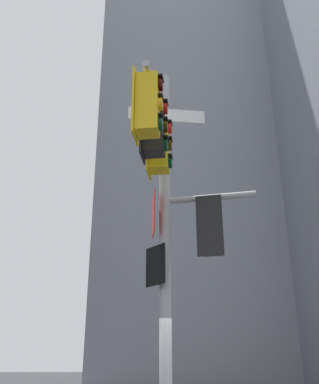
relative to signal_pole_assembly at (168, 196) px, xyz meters
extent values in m
cube|color=#9399A3|center=(3.94, 28.10, 20.10)|extent=(16.07, 16.07, 49.32)
cylinder|color=#9EA0A3|center=(-0.02, 0.69, -0.74)|extent=(0.22, 0.22, 7.64)
cylinder|color=#9EA0A3|center=(-0.21, -0.52, 1.51)|extent=(0.51, 2.45, 0.12)
cylinder|color=#9EA0A3|center=(0.82, 0.46, 0.14)|extent=(1.71, 0.58, 0.12)
cube|color=yellow|center=(-0.34, -0.13, 0.91)|extent=(0.11, 0.48, 1.14)
cube|color=yellow|center=(-0.16, -0.16, 0.91)|extent=(0.39, 0.39, 1.00)
cylinder|color=red|center=(0.04, -0.19, 1.26)|extent=(0.09, 0.21, 0.20)
cube|color=black|center=(0.05, -0.19, 1.38)|extent=(0.11, 0.23, 0.02)
cylinder|color=#3C2C06|center=(0.04, -0.19, 0.91)|extent=(0.09, 0.21, 0.20)
cube|color=black|center=(0.05, -0.19, 1.03)|extent=(0.11, 0.23, 0.02)
cylinder|color=#06311C|center=(0.04, -0.19, 0.56)|extent=(0.09, 0.21, 0.20)
cube|color=black|center=(0.05, -0.19, 0.68)|extent=(0.11, 0.23, 0.02)
cube|color=black|center=(-0.45, -0.80, 0.91)|extent=(0.11, 0.48, 1.14)
cube|color=black|center=(-0.26, -0.83, 0.91)|extent=(0.39, 0.39, 1.00)
cylinder|color=red|center=(-0.06, -0.86, 1.26)|extent=(0.09, 0.21, 0.20)
cube|color=black|center=(-0.06, -0.86, 1.38)|extent=(0.11, 0.23, 0.02)
cylinder|color=#3C2C06|center=(-0.06, -0.86, 0.91)|extent=(0.09, 0.21, 0.20)
cube|color=black|center=(-0.06, -0.86, 1.03)|extent=(0.11, 0.23, 0.02)
cylinder|color=#06311C|center=(-0.06, -0.86, 0.56)|extent=(0.09, 0.21, 0.20)
cube|color=black|center=(-0.06, -0.86, 0.68)|extent=(0.11, 0.23, 0.02)
cube|color=gold|center=(-0.56, -1.46, 0.91)|extent=(0.11, 0.48, 1.14)
cube|color=gold|center=(-0.37, -1.49, 0.91)|extent=(0.39, 0.39, 1.00)
cylinder|color=#360605|center=(-0.17, -1.53, 1.26)|extent=(0.09, 0.21, 0.20)
cube|color=black|center=(-0.17, -1.53, 1.38)|extent=(0.11, 0.23, 0.02)
cylinder|color=yellow|center=(-0.17, -1.53, 0.91)|extent=(0.09, 0.21, 0.20)
cube|color=black|center=(-0.17, -1.53, 1.03)|extent=(0.11, 0.23, 0.02)
cylinder|color=#06311C|center=(-0.17, -1.53, 0.56)|extent=(0.09, 0.21, 0.20)
cube|color=black|center=(-0.17, -1.53, 0.68)|extent=(0.11, 0.23, 0.02)
cube|color=black|center=(0.77, 0.28, -0.46)|extent=(0.47, 0.16, 1.14)
cube|color=black|center=(0.82, 0.46, -0.46)|extent=(0.42, 0.42, 1.00)
cylinder|color=#360605|center=(0.87, 0.65, -0.11)|extent=(0.21, 0.11, 0.20)
cube|color=black|center=(0.87, 0.66, 0.01)|extent=(0.23, 0.13, 0.02)
cylinder|color=yellow|center=(0.87, 0.65, -0.46)|extent=(0.21, 0.11, 0.20)
cube|color=black|center=(0.87, 0.66, -0.34)|extent=(0.23, 0.13, 0.02)
cylinder|color=#06311C|center=(0.87, 0.65, -0.81)|extent=(0.21, 0.11, 0.20)
cube|color=black|center=(0.87, 0.66, -0.69)|extent=(0.23, 0.13, 0.02)
cube|color=white|center=(0.01, 0.34, 1.88)|extent=(1.55, 0.16, 0.28)
cube|color=#19479E|center=(0.01, 0.34, 1.88)|extent=(1.51, 0.15, 0.24)
cube|color=red|center=(-0.24, 0.68, -0.11)|extent=(0.04, 0.64, 0.80)
cube|color=white|center=(-0.24, 0.68, -0.11)|extent=(0.04, 0.60, 0.76)
cube|color=black|center=(-0.20, 0.57, -1.14)|extent=(0.34, 0.51, 0.72)
cube|color=white|center=(-0.20, 0.57, -1.14)|extent=(0.32, 0.48, 0.68)
camera|label=1|loc=(-0.35, -7.03, -2.71)|focal=39.56mm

